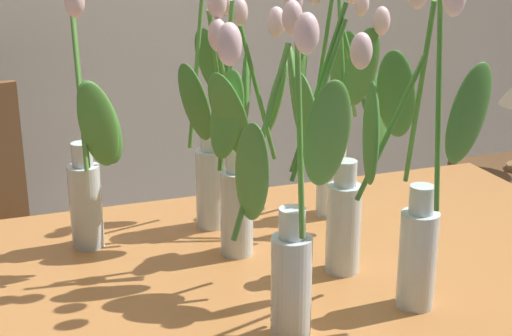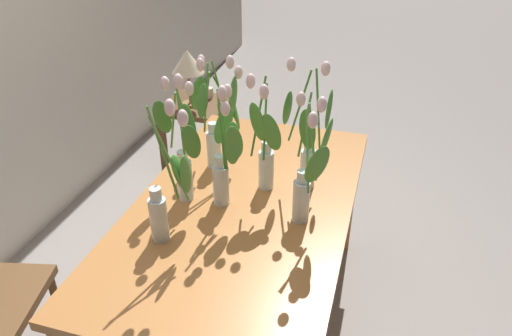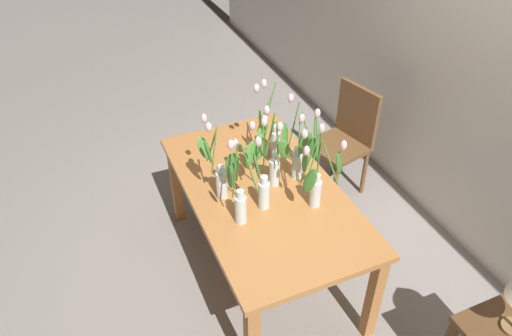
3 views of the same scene
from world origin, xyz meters
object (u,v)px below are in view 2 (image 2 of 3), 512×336
tulip_vase_0 (216,122)px  tulip_vase_6 (307,183)px  tulip_vase_4 (166,200)px  tulip_vase_5 (265,154)px  tulip_vase_2 (183,154)px  side_table (196,118)px  tulip_vase_1 (308,143)px  tulip_vase_3 (224,161)px  pillar_candle (209,93)px  dining_table (244,220)px  table_lamp (188,63)px

tulip_vase_0 → tulip_vase_6: tulip_vase_0 is taller
tulip_vase_4 → tulip_vase_6: (0.25, -0.47, 0.01)m
tulip_vase_0 → tulip_vase_5: 0.32m
tulip_vase_2 → side_table: bearing=21.7°
tulip_vase_5 → tulip_vase_6: (-0.17, -0.21, -0.00)m
tulip_vase_1 → tulip_vase_3: 0.37m
tulip_vase_4 → side_table: 1.81m
side_table → pillar_candle: size_ratio=7.33×
tulip_vase_0 → tulip_vase_2: 0.29m
dining_table → tulip_vase_0: tulip_vase_0 is taller
tulip_vase_1 → pillar_candle: (1.26, 0.96, -0.38)m
tulip_vase_3 → side_table: tulip_vase_3 is taller
tulip_vase_3 → tulip_vase_6: (-0.03, -0.35, -0.02)m
dining_table → tulip_vase_3: (-0.02, 0.07, 0.30)m
tulip_vase_3 → tulip_vase_5: tulip_vase_5 is taller
pillar_candle → tulip_vase_5: bearing=-149.4°
tulip_vase_5 → side_table: size_ratio=1.02×
table_lamp → tulip_vase_6: bearing=-141.2°
tulip_vase_2 → tulip_vase_5: 0.34m
tulip_vase_3 → table_lamp: 1.52m
tulip_vase_3 → tulip_vase_5: size_ratio=0.98×
tulip_vase_1 → tulip_vase_3: tulip_vase_1 is taller
tulip_vase_0 → pillar_candle: 1.36m
pillar_candle → table_lamp: bearing=153.6°
tulip_vase_4 → tulip_vase_6: size_ratio=1.08×
table_lamp → tulip_vase_5: bearing=-143.6°
side_table → table_lamp: size_ratio=1.38×
tulip_vase_1 → pillar_candle: size_ratio=7.77×
tulip_vase_3 → tulip_vase_0: bearing=26.6°
dining_table → tulip_vase_6: tulip_vase_6 is taller
tulip_vase_0 → tulip_vase_4: bearing=-178.1°
tulip_vase_3 → tulip_vase_6: bearing=-95.5°
tulip_vase_0 → table_lamp: (1.03, 0.60, -0.12)m
tulip_vase_0 → table_lamp: tulip_vase_0 is taller
tulip_vase_2 → side_table: tulip_vase_2 is taller
tulip_vase_2 → tulip_vase_4: tulip_vase_4 is taller
tulip_vase_1 → tulip_vase_6: size_ratio=1.07×
tulip_vase_1 → side_table: 1.61m
tulip_vase_5 → table_lamp: tulip_vase_5 is taller
tulip_vase_5 → pillar_candle: tulip_vase_5 is taller
dining_table → tulip_vase_2: 0.40m
side_table → pillar_candle: 0.21m
tulip_vase_5 → dining_table: bearing=151.2°
side_table → table_lamp: 0.43m
tulip_vase_1 → side_table: (1.14, 1.02, -0.53)m
tulip_vase_1 → table_lamp: bearing=43.3°
tulip_vase_0 → side_table: (1.07, 0.58, -0.54)m
tulip_vase_5 → tulip_vase_6: size_ratio=1.03×
side_table → tulip_vase_0: bearing=-151.7°
tulip_vase_1 → side_table: size_ratio=1.06×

